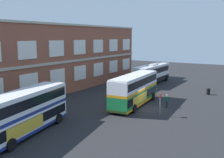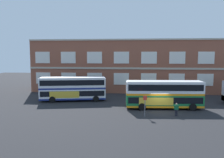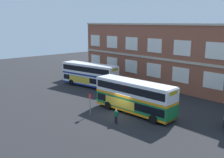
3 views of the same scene
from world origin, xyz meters
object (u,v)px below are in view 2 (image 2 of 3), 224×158
Objects in this scene: double_decker_near at (73,88)px; waiting_passenger at (176,109)px; double_decker_middle at (164,94)px; bus_stand_flag at (145,104)px.

waiting_passenger is (15.86, -8.13, -1.22)m from double_decker_near.
double_decker_near is 15.30m from double_decker_middle.
bus_stand_flag reaches higher than waiting_passenger.
double_decker_middle is 4.14× the size of bus_stand_flag.
double_decker_middle is 4.37m from waiting_passenger.
double_decker_middle is 6.57× the size of waiting_passenger.
double_decker_near is at bearing 164.50° from double_decker_middle.
waiting_passenger is 4.16m from bus_stand_flag.
double_decker_near reaches higher than bus_stand_flag.
double_decker_near reaches higher than waiting_passenger.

